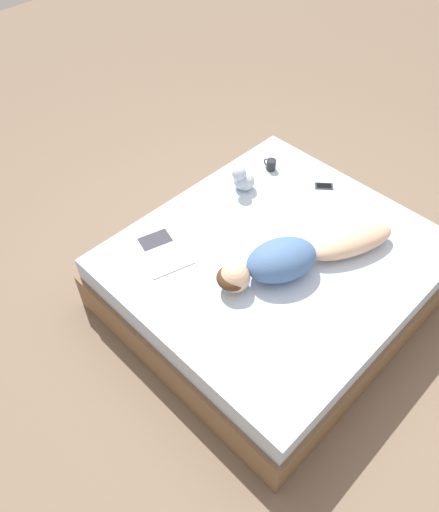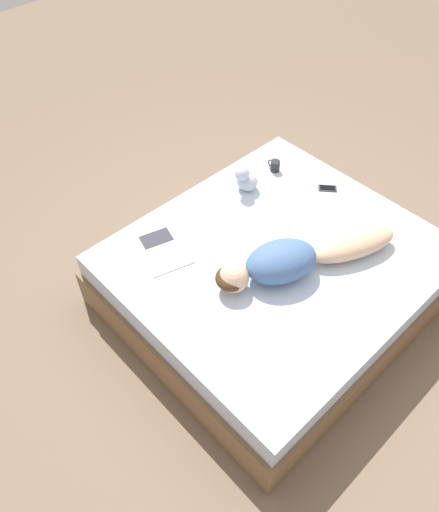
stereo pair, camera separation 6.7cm
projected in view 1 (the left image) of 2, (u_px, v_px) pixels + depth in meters
ground_plane at (271, 297)px, 3.63m from camera, size 12.00×12.00×0.00m
bed at (274, 276)px, 3.46m from camera, size 1.82×2.02×0.48m
person at (297, 257)px, 3.11m from camera, size 0.66×1.23×0.24m
open_magazine at (161, 250)px, 3.28m from camera, size 0.48×0.40×0.01m
coffee_mug at (271, 164)px, 3.82m from camera, size 0.11×0.07×0.09m
cell_phone at (324, 186)px, 3.71m from camera, size 0.15×0.14×0.01m
plush_toy at (243, 179)px, 3.63m from camera, size 0.16×0.18×0.22m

